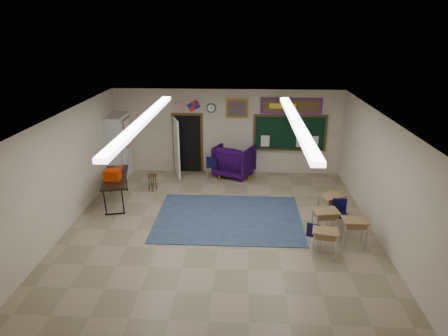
{
  "coord_description": "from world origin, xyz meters",
  "views": [
    {
      "loc": [
        0.57,
        -9.15,
        5.1
      ],
      "look_at": [
        0.04,
        1.5,
        1.23
      ],
      "focal_mm": 32.0,
      "sensor_mm": 36.0,
      "label": 1
    }
  ],
  "objects_px": {
    "folding_table": "(116,188)",
    "wooden_stool": "(153,183)",
    "wingback_armchair": "(234,160)",
    "student_desk_front_right": "(331,206)",
    "student_desk_front_left": "(325,222)"
  },
  "relations": [
    {
      "from": "student_desk_front_left",
      "to": "student_desk_front_right",
      "type": "distance_m",
      "value": 0.95
    },
    {
      "from": "student_desk_front_right",
      "to": "wooden_stool",
      "type": "bearing_deg",
      "value": 131.24
    },
    {
      "from": "student_desk_front_right",
      "to": "folding_table",
      "type": "bearing_deg",
      "value": 142.05
    },
    {
      "from": "wingback_armchair",
      "to": "student_desk_front_right",
      "type": "bearing_deg",
      "value": 151.87
    },
    {
      "from": "wingback_armchair",
      "to": "folding_table",
      "type": "relative_size",
      "value": 0.59
    },
    {
      "from": "student_desk_front_right",
      "to": "wooden_stool",
      "type": "height_order",
      "value": "student_desk_front_right"
    },
    {
      "from": "wingback_armchair",
      "to": "student_desk_front_right",
      "type": "distance_m",
      "value": 4.31
    },
    {
      "from": "student_desk_front_right",
      "to": "wooden_stool",
      "type": "xyz_separation_m",
      "value": [
        -5.3,
        1.86,
        -0.16
      ]
    },
    {
      "from": "wooden_stool",
      "to": "student_desk_front_right",
      "type": "bearing_deg",
      "value": -19.3
    },
    {
      "from": "folding_table",
      "to": "wooden_stool",
      "type": "xyz_separation_m",
      "value": [
        0.89,
        0.93,
        -0.18
      ]
    },
    {
      "from": "wingback_armchair",
      "to": "folding_table",
      "type": "bearing_deg",
      "value": 58.05
    },
    {
      "from": "wooden_stool",
      "to": "folding_table",
      "type": "bearing_deg",
      "value": -133.65
    },
    {
      "from": "student_desk_front_right",
      "to": "folding_table",
      "type": "xyz_separation_m",
      "value": [
        -6.19,
        0.92,
        0.02
      ]
    },
    {
      "from": "folding_table",
      "to": "wooden_stool",
      "type": "height_order",
      "value": "folding_table"
    },
    {
      "from": "folding_table",
      "to": "wingback_armchair",
      "type": "bearing_deg",
      "value": 22.09
    }
  ]
}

